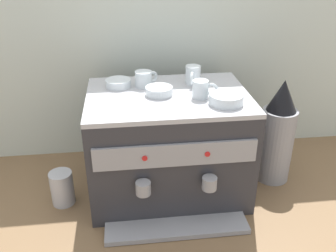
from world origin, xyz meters
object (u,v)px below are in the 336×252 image
at_px(espresso_machine, 168,144).
at_px(milk_pitcher, 62,188).
at_px(ceramic_bowl_1, 159,91).
at_px(ceramic_bowl_2, 226,99).
at_px(coffee_grinder, 277,135).
at_px(ceramic_cup_2, 193,75).
at_px(ceramic_cup_0, 201,89).
at_px(ceramic_bowl_0, 118,83).
at_px(ceramic_cup_1, 144,79).

xyz_separation_m(espresso_machine, milk_pitcher, (-0.45, -0.05, -0.15)).
relative_size(ceramic_bowl_1, ceramic_bowl_2, 0.83).
distance_m(ceramic_bowl_1, coffee_grinder, 0.58).
bearing_deg(ceramic_cup_2, ceramic_cup_0, -88.14).
bearing_deg(ceramic_bowl_2, coffee_grinder, 25.13).
bearing_deg(milk_pitcher, ceramic_bowl_1, 7.07).
relative_size(ceramic_cup_2, ceramic_bowl_0, 0.98).
xyz_separation_m(espresso_machine, ceramic_bowl_2, (0.20, -0.11, 0.25)).
bearing_deg(espresso_machine, ceramic_bowl_2, -29.04).
bearing_deg(coffee_grinder, ceramic_cup_1, 171.67).
xyz_separation_m(ceramic_cup_2, ceramic_bowl_2, (0.09, -0.23, -0.02)).
xyz_separation_m(espresso_machine, ceramic_bowl_1, (-0.04, 0.00, 0.24)).
bearing_deg(ceramic_cup_1, ceramic_bowl_0, 176.32).
distance_m(ceramic_bowl_0, coffee_grinder, 0.73).
xyz_separation_m(ceramic_cup_1, milk_pitcher, (-0.37, -0.16, -0.41)).
relative_size(espresso_machine, coffee_grinder, 1.34).
distance_m(ceramic_cup_0, ceramic_bowl_1, 0.17).
relative_size(ceramic_cup_1, coffee_grinder, 0.21).
distance_m(ceramic_bowl_0, milk_pitcher, 0.50).
distance_m(coffee_grinder, milk_pitcher, 0.96).
bearing_deg(ceramic_bowl_1, ceramic_bowl_2, -25.54).
xyz_separation_m(ceramic_cup_2, milk_pitcher, (-0.57, -0.16, -0.42)).
distance_m(espresso_machine, milk_pitcher, 0.48).
height_order(ceramic_bowl_0, coffee_grinder, same).
bearing_deg(ceramic_cup_0, milk_pitcher, -179.39).
bearing_deg(ceramic_cup_2, ceramic_bowl_1, -144.51).
relative_size(espresso_machine, ceramic_bowl_1, 5.99).
bearing_deg(ceramic_cup_2, ceramic_bowl_2, -69.18).
relative_size(ceramic_bowl_2, milk_pitcher, 0.88).
bearing_deg(coffee_grinder, milk_pitcher, -175.67).
xyz_separation_m(ceramic_cup_0, ceramic_cup_1, (-0.21, 0.15, -0.00)).
height_order(espresso_machine, ceramic_bowl_2, ceramic_bowl_2).
bearing_deg(ceramic_cup_1, ceramic_cup_2, 1.57).
distance_m(ceramic_cup_1, coffee_grinder, 0.64).
relative_size(espresso_machine, ceramic_cup_2, 6.27).
bearing_deg(coffee_grinder, ceramic_cup_0, -169.90).
height_order(ceramic_cup_2, milk_pitcher, ceramic_cup_2).
height_order(ceramic_cup_0, milk_pitcher, ceramic_cup_0).
bearing_deg(ceramic_bowl_1, ceramic_bowl_0, 145.17).
relative_size(ceramic_cup_0, coffee_grinder, 0.21).
relative_size(ceramic_cup_1, ceramic_bowl_1, 0.93).
xyz_separation_m(ceramic_cup_0, ceramic_bowl_0, (-0.32, 0.16, -0.02)).
bearing_deg(espresso_machine, ceramic_cup_2, 43.10).
bearing_deg(milk_pitcher, ceramic_cup_1, 23.12).
xyz_separation_m(ceramic_cup_1, ceramic_bowl_0, (-0.11, 0.01, -0.02)).
xyz_separation_m(ceramic_cup_0, ceramic_bowl_2, (0.08, -0.07, -0.02)).
bearing_deg(ceramic_cup_0, ceramic_bowl_0, 153.84).
relative_size(ceramic_cup_0, ceramic_bowl_0, 0.94).
relative_size(ceramic_bowl_0, ceramic_bowl_1, 0.97).
height_order(ceramic_cup_1, coffee_grinder, ceramic_cup_1).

